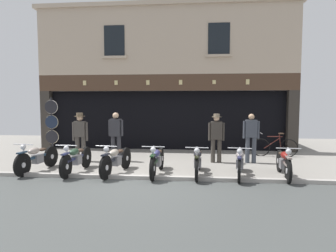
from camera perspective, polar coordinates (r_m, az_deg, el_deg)
ground at (r=7.33m, az=-5.95°, el=-12.47°), size 23.28×22.00×0.18m
shop_facade at (r=14.92m, az=0.15°, el=3.12°), size 11.58×4.42×6.38m
motorcycle_far_left at (r=9.92m, az=-23.69°, el=-5.51°), size 0.62×2.03×0.94m
motorcycle_left at (r=9.33m, az=-17.07°, el=-5.94°), size 0.62×2.10×0.93m
motorcycle_center_left at (r=8.93m, az=-9.86°, el=-6.28°), size 0.62×2.07×0.93m
motorcycle_center at (r=8.73m, az=-2.08°, el=-6.48°), size 0.62×2.09×0.92m
motorcycle_center_right at (r=8.68m, az=5.70°, el=-6.62°), size 0.62×2.06×0.92m
motorcycle_right at (r=8.73m, az=13.55°, el=-6.64°), size 0.62×2.04×0.92m
motorcycle_far_right at (r=9.03m, az=21.22°, el=-6.44°), size 0.62×2.00×0.92m
salesman_left at (r=11.07m, az=-16.42°, el=-1.49°), size 0.56×0.37×1.73m
shopkeeper_center at (r=10.80m, az=-9.91°, el=-1.52°), size 0.55×0.28×1.74m
salesman_right at (r=10.51m, az=9.21°, el=-1.83°), size 0.56×0.34×1.70m
assistant_far_right at (r=10.70m, az=15.56°, el=-1.81°), size 0.56×0.25×1.71m
tyre_sign_pole at (r=12.85m, az=-21.32°, el=0.64°), size 0.55×0.06×2.29m
advert_board_near at (r=13.28m, az=9.50°, el=3.07°), size 0.82×0.03×1.05m
advert_board_far at (r=13.39m, az=13.88°, el=2.88°), size 0.80×0.03×0.96m
leaning_bicycle at (r=12.35m, az=19.72°, el=-3.75°), size 1.74×0.50×0.94m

